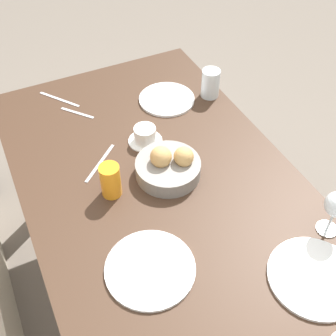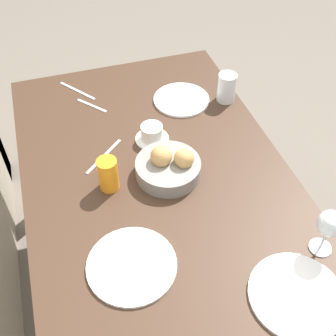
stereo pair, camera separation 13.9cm
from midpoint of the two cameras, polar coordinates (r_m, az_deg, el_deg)
name	(u,v)px [view 2 (the right image)]	position (r m, az deg, el deg)	size (l,w,h in m)	color
ground_plane	(166,302)	(1.99, 1.85, -17.82)	(10.00, 10.00, 0.00)	#6B6056
dining_table	(166,212)	(1.43, 2.47, -6.11)	(1.58, 0.88, 0.75)	#3D281C
bread_basket	(170,166)	(1.39, 3.09, 0.15)	(0.22, 0.22, 0.11)	gray
plate_near_left	(296,295)	(1.22, 20.28, -16.09)	(0.26, 0.26, 0.01)	white
plate_near_right	(181,100)	(1.72, 4.17, 9.12)	(0.22, 0.22, 0.01)	white
plate_far_center	(132,265)	(1.20, -1.55, -13.23)	(0.25, 0.25, 0.01)	white
juice_glass	(108,174)	(1.34, -5.18, -1.01)	(0.07, 0.07, 0.12)	orange
water_tumbler	(227,88)	(1.72, 10.30, 10.57)	(0.07, 0.07, 0.12)	silver
wine_glass	(330,225)	(1.25, 24.20, -7.24)	(0.08, 0.08, 0.16)	silver
coffee_cup	(152,134)	(1.52, 0.43, 4.53)	(0.12, 0.12, 0.06)	white
fork_silver	(104,156)	(1.48, -6.02, 1.47)	(0.14, 0.15, 0.00)	#B7B7BC
knife_silver	(77,91)	(1.80, -10.00, 10.18)	(0.16, 0.12, 0.00)	#B7B7BC
spoon_coffee	(92,106)	(1.71, -7.97, 8.28)	(0.12, 0.10, 0.00)	#B7B7BC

